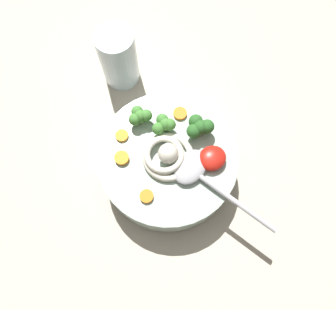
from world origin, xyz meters
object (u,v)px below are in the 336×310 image
at_px(soup_bowl, 168,161).
at_px(drinking_glass, 118,58).
at_px(noodle_pile, 167,155).
at_px(soup_spoon, 196,174).

xyz_separation_m(soup_bowl, drinking_glass, (-0.02, -0.20, 0.02)).
bearing_deg(drinking_glass, soup_bowl, 85.18).
xyz_separation_m(noodle_pile, soup_spoon, (-0.02, 0.05, -0.00)).
xyz_separation_m(soup_bowl, noodle_pile, (0.00, 0.00, 0.04)).
xyz_separation_m(soup_bowl, soup_spoon, (-0.02, 0.05, 0.04)).
distance_m(soup_bowl, noodle_pile, 0.04).
height_order(soup_spoon, drinking_glass, drinking_glass).
bearing_deg(soup_spoon, drinking_glass, 158.38).
distance_m(noodle_pile, drinking_glass, 0.21).
distance_m(noodle_pile, soup_spoon, 0.05).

